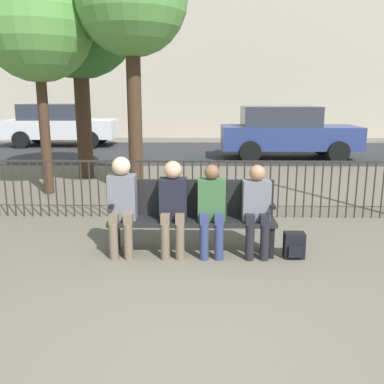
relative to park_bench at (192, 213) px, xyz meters
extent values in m
plane|color=#605B4C|center=(0.00, -2.29, -0.50)|extent=(80.00, 80.00, 0.00)
cube|color=black|center=(0.00, -0.08, -0.08)|extent=(2.09, 0.45, 0.05)
cube|color=black|center=(0.00, 0.11, 0.18)|extent=(2.09, 0.05, 0.47)
cube|color=black|center=(-0.98, -0.08, -0.30)|extent=(0.06, 0.38, 0.40)
cube|color=black|center=(0.98, -0.08, -0.30)|extent=(0.06, 0.38, 0.40)
cube|color=black|center=(-0.98, -0.08, 0.15)|extent=(0.06, 0.38, 0.04)
cube|color=black|center=(0.98, -0.08, 0.15)|extent=(0.06, 0.38, 0.04)
cylinder|color=brown|center=(-0.96, -0.30, -0.28)|extent=(0.11, 0.11, 0.45)
cylinder|color=brown|center=(-0.78, -0.30, -0.28)|extent=(0.11, 0.11, 0.45)
cube|color=brown|center=(-0.96, -0.20, 0.00)|extent=(0.11, 0.20, 0.12)
cube|color=brown|center=(-0.78, -0.20, 0.00)|extent=(0.11, 0.20, 0.12)
cube|color=slate|center=(-0.87, -0.08, 0.23)|extent=(0.34, 0.22, 0.56)
sphere|color=beige|center=(-0.87, -0.10, 0.63)|extent=(0.23, 0.23, 0.23)
cylinder|color=brown|center=(-0.32, -0.30, -0.28)|extent=(0.11, 0.11, 0.45)
cylinder|color=brown|center=(-0.14, -0.30, -0.28)|extent=(0.11, 0.11, 0.45)
cube|color=brown|center=(-0.32, -0.20, 0.00)|extent=(0.11, 0.20, 0.12)
cube|color=brown|center=(-0.14, -0.20, 0.00)|extent=(0.11, 0.20, 0.12)
cube|color=black|center=(-0.23, -0.08, 0.21)|extent=(0.34, 0.22, 0.52)
sphere|color=tan|center=(-0.23, -0.10, 0.58)|extent=(0.22, 0.22, 0.22)
cylinder|color=navy|center=(0.15, -0.30, -0.28)|extent=(0.11, 0.11, 0.45)
cylinder|color=navy|center=(0.33, -0.30, -0.28)|extent=(0.11, 0.11, 0.45)
cube|color=navy|center=(0.15, -0.20, 0.00)|extent=(0.11, 0.20, 0.12)
cube|color=navy|center=(0.33, -0.20, 0.00)|extent=(0.11, 0.20, 0.12)
cube|color=#335B33|center=(0.24, -0.08, 0.20)|extent=(0.34, 0.22, 0.51)
sphere|color=brown|center=(0.24, -0.10, 0.55)|extent=(0.18, 0.18, 0.18)
cylinder|color=black|center=(0.71, -0.30, -0.28)|extent=(0.11, 0.11, 0.45)
cylinder|color=black|center=(0.89, -0.30, -0.28)|extent=(0.11, 0.11, 0.45)
cube|color=black|center=(0.71, -0.20, 0.00)|extent=(0.11, 0.20, 0.12)
cube|color=black|center=(0.89, -0.20, 0.00)|extent=(0.11, 0.20, 0.12)
cube|color=slate|center=(0.80, -0.08, 0.20)|extent=(0.34, 0.22, 0.50)
sphere|color=#A37556|center=(0.80, -0.10, 0.54)|extent=(0.20, 0.20, 0.20)
cube|color=black|center=(1.27, -0.22, -0.34)|extent=(0.25, 0.17, 0.32)
cube|color=black|center=(1.27, -0.32, -0.39)|extent=(0.18, 0.04, 0.14)
cylinder|color=#2D2823|center=(-3.10, 1.55, -0.03)|extent=(0.02, 0.02, 0.95)
cylinder|color=#2D2823|center=(-2.96, 1.55, -0.03)|extent=(0.02, 0.02, 0.95)
cylinder|color=#2D2823|center=(-2.82, 1.55, -0.03)|extent=(0.02, 0.02, 0.95)
cylinder|color=#2D2823|center=(-2.68, 1.55, -0.03)|extent=(0.02, 0.02, 0.95)
cylinder|color=#2D2823|center=(-2.54, 1.55, -0.03)|extent=(0.02, 0.02, 0.95)
cylinder|color=#2D2823|center=(-2.40, 1.55, -0.03)|extent=(0.02, 0.02, 0.95)
cylinder|color=#2D2823|center=(-2.26, 1.55, -0.03)|extent=(0.02, 0.02, 0.95)
cylinder|color=#2D2823|center=(-2.12, 1.55, -0.03)|extent=(0.02, 0.02, 0.95)
cylinder|color=#2D2823|center=(-1.98, 1.55, -0.03)|extent=(0.02, 0.02, 0.95)
cylinder|color=#2D2823|center=(-1.84, 1.55, -0.03)|extent=(0.02, 0.02, 0.95)
cylinder|color=#2D2823|center=(-1.70, 1.55, -0.03)|extent=(0.02, 0.02, 0.95)
cylinder|color=#2D2823|center=(-1.56, 1.55, -0.03)|extent=(0.02, 0.02, 0.95)
cylinder|color=#2D2823|center=(-1.42, 1.55, -0.03)|extent=(0.02, 0.02, 0.95)
cylinder|color=#2D2823|center=(-1.28, 1.55, -0.03)|extent=(0.02, 0.02, 0.95)
cylinder|color=#2D2823|center=(-1.14, 1.55, -0.03)|extent=(0.02, 0.02, 0.95)
cylinder|color=#2D2823|center=(-1.00, 1.55, -0.03)|extent=(0.02, 0.02, 0.95)
cylinder|color=#2D2823|center=(-0.86, 1.55, -0.03)|extent=(0.02, 0.02, 0.95)
cylinder|color=#2D2823|center=(-0.72, 1.55, -0.03)|extent=(0.02, 0.02, 0.95)
cylinder|color=#2D2823|center=(-0.58, 1.55, -0.03)|extent=(0.02, 0.02, 0.95)
cylinder|color=#2D2823|center=(-0.44, 1.55, -0.03)|extent=(0.02, 0.02, 0.95)
cylinder|color=#2D2823|center=(-0.30, 1.55, -0.03)|extent=(0.02, 0.02, 0.95)
cylinder|color=#2D2823|center=(-0.16, 1.55, -0.03)|extent=(0.02, 0.02, 0.95)
cylinder|color=#2D2823|center=(-0.02, 1.55, -0.03)|extent=(0.02, 0.02, 0.95)
cylinder|color=#2D2823|center=(0.12, 1.55, -0.03)|extent=(0.02, 0.02, 0.95)
cylinder|color=#2D2823|center=(0.26, 1.55, -0.03)|extent=(0.02, 0.02, 0.95)
cylinder|color=#2D2823|center=(0.40, 1.55, -0.03)|extent=(0.02, 0.02, 0.95)
cylinder|color=#2D2823|center=(0.54, 1.55, -0.03)|extent=(0.02, 0.02, 0.95)
cylinder|color=#2D2823|center=(0.68, 1.55, -0.03)|extent=(0.02, 0.02, 0.95)
cylinder|color=#2D2823|center=(0.82, 1.55, -0.03)|extent=(0.02, 0.02, 0.95)
cylinder|color=#2D2823|center=(0.96, 1.55, -0.03)|extent=(0.02, 0.02, 0.95)
cylinder|color=#2D2823|center=(1.10, 1.55, -0.03)|extent=(0.02, 0.02, 0.95)
cylinder|color=#2D2823|center=(1.24, 1.55, -0.03)|extent=(0.02, 0.02, 0.95)
cylinder|color=#2D2823|center=(1.38, 1.55, -0.03)|extent=(0.02, 0.02, 0.95)
cylinder|color=#2D2823|center=(1.52, 1.55, -0.03)|extent=(0.02, 0.02, 0.95)
cylinder|color=#2D2823|center=(1.66, 1.55, -0.03)|extent=(0.02, 0.02, 0.95)
cylinder|color=#2D2823|center=(1.80, 1.55, -0.03)|extent=(0.02, 0.02, 0.95)
cylinder|color=#2D2823|center=(1.94, 1.55, -0.03)|extent=(0.02, 0.02, 0.95)
cylinder|color=#2D2823|center=(2.08, 1.55, -0.03)|extent=(0.02, 0.02, 0.95)
cylinder|color=#2D2823|center=(2.22, 1.55, -0.03)|extent=(0.02, 0.02, 0.95)
cylinder|color=#2D2823|center=(2.36, 1.55, -0.03)|extent=(0.02, 0.02, 0.95)
cylinder|color=#2D2823|center=(2.50, 1.55, -0.03)|extent=(0.02, 0.02, 0.95)
cylinder|color=#2D2823|center=(2.64, 1.55, -0.03)|extent=(0.02, 0.02, 0.95)
cylinder|color=#2D2823|center=(2.78, 1.55, -0.03)|extent=(0.02, 0.02, 0.95)
cylinder|color=#2D2823|center=(2.92, 1.55, -0.03)|extent=(0.02, 0.02, 0.95)
cylinder|color=#2D2823|center=(3.06, 1.55, -0.03)|extent=(0.02, 0.02, 0.95)
cube|color=#2D2823|center=(0.00, 1.55, 0.43)|extent=(9.00, 0.03, 0.03)
cylinder|color=#422D1E|center=(-2.67, 4.98, 0.96)|extent=(0.36, 0.36, 2.93)
sphere|color=#2D6628|center=(-2.67, 4.98, 3.18)|extent=(2.73, 2.73, 2.73)
cylinder|color=#422D1E|center=(-1.16, 3.11, 1.06)|extent=(0.28, 0.28, 3.12)
cylinder|color=#422D1E|center=(-2.99, 3.26, 0.83)|extent=(0.21, 0.21, 2.67)
sphere|color=#569342|center=(-2.99, 3.26, 2.75)|extent=(2.10, 2.10, 2.10)
cube|color=#2B2B2D|center=(0.00, 9.71, -0.50)|extent=(24.00, 6.00, 0.01)
cube|color=silver|center=(-5.28, 11.51, 0.17)|extent=(4.20, 1.70, 0.70)
cube|color=#2D333D|center=(-5.60, 11.51, 0.82)|extent=(2.31, 1.56, 0.60)
cylinder|color=black|center=(-3.98, 10.64, -0.18)|extent=(0.64, 0.20, 0.64)
cylinder|color=black|center=(-3.98, 12.38, -0.18)|extent=(0.64, 0.20, 0.64)
cylinder|color=black|center=(-6.58, 10.64, -0.18)|extent=(0.64, 0.20, 0.64)
cylinder|color=black|center=(-6.58, 12.38, -0.18)|extent=(0.64, 0.20, 0.64)
cube|color=navy|center=(2.90, 8.24, 0.17)|extent=(4.20, 1.70, 0.70)
cube|color=#2D333D|center=(2.58, 8.24, 0.82)|extent=(2.31, 1.56, 0.60)
cylinder|color=black|center=(4.20, 7.37, -0.18)|extent=(0.64, 0.20, 0.64)
cylinder|color=black|center=(4.20, 9.11, -0.18)|extent=(0.64, 0.20, 0.64)
cylinder|color=black|center=(1.60, 7.37, -0.18)|extent=(0.64, 0.20, 0.64)
cylinder|color=black|center=(1.60, 9.11, -0.18)|extent=(0.64, 0.20, 0.64)
camera|label=1|loc=(0.09, -5.25, 1.48)|focal=40.00mm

